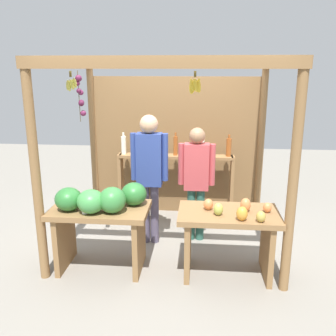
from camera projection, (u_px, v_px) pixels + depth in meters
ground_plane at (169, 239)px, 5.03m from camera, size 12.00×12.00×0.00m
market_stall at (172, 132)px, 5.10m from camera, size 2.73×2.19×2.38m
fruit_counter_left at (101, 212)px, 4.12m from camera, size 1.10×0.67×1.03m
fruit_counter_right at (229, 229)px, 4.07m from camera, size 1.10×0.64×0.90m
bottle_shelf_unit at (176, 169)px, 5.57m from camera, size 1.75×0.22×1.34m
vendor_man at (149, 168)px, 4.71m from camera, size 0.48×0.23×1.71m
vendor_woman at (196, 175)px, 4.82m from camera, size 0.48×0.21×1.53m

